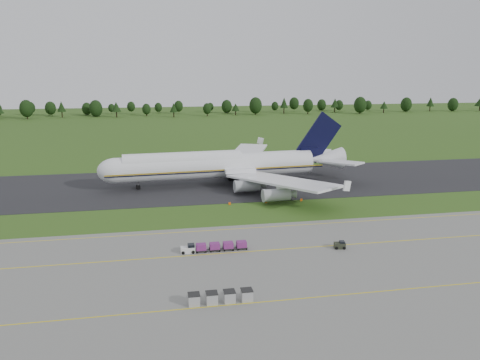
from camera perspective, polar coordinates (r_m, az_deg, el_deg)
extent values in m
plane|color=#2F5118|center=(102.36, -1.26, -4.17)|extent=(600.00, 600.00, 0.00)
cube|color=slate|center=(71.27, 3.21, -12.28)|extent=(300.00, 52.00, 0.06)
cube|color=black|center=(129.06, -3.25, -0.45)|extent=(300.00, 40.00, 0.08)
cube|color=yellow|center=(81.96, 1.22, -8.69)|extent=(300.00, 0.25, 0.01)
cube|color=yellow|center=(66.07, 4.46, -14.46)|extent=(300.00, 0.20, 0.01)
cube|color=yellow|center=(92.99, -0.28, -5.96)|extent=(120.00, 0.20, 0.01)
cylinder|color=black|center=(326.14, -24.51, 7.16)|extent=(0.70, 0.70, 4.30)
sphere|color=#1D3713|center=(325.78, -24.59, 7.93)|extent=(8.36, 8.36, 8.36)
cylinder|color=black|center=(328.07, -20.87, 7.47)|extent=(0.70, 0.70, 3.77)
cone|color=#1D3713|center=(327.65, -20.94, 8.38)|extent=(5.41, 5.41, 6.70)
cylinder|color=black|center=(326.64, -17.13, 7.70)|extent=(0.70, 0.70, 3.51)
sphere|color=#1D3713|center=(326.34, -17.17, 8.33)|extent=(8.54, 8.54, 8.54)
cylinder|color=black|center=(319.36, -14.81, 7.74)|extent=(0.70, 0.70, 3.60)
cone|color=#1D3713|center=(318.94, -14.86, 8.63)|extent=(6.14, 6.14, 6.39)
cylinder|color=black|center=(323.41, -11.31, 7.93)|extent=(0.70, 0.70, 2.98)
sphere|color=#1D3713|center=(323.14, -11.34, 8.47)|extent=(5.64, 5.64, 5.64)
cylinder|color=black|center=(312.13, -8.07, 7.90)|extent=(0.70, 0.70, 3.30)
cone|color=#1D3713|center=(311.73, -8.10, 8.74)|extent=(5.02, 5.02, 5.86)
cylinder|color=black|center=(316.42, -4.02, 8.07)|extent=(0.70, 0.70, 3.27)
sphere|color=#1D3713|center=(316.13, -4.03, 8.68)|extent=(5.62, 5.62, 5.62)
cylinder|color=black|center=(323.02, -0.54, 8.18)|extent=(0.70, 0.70, 2.88)
cone|color=#1D3713|center=(322.68, -0.54, 8.88)|extent=(5.38, 5.38, 5.12)
cylinder|color=black|center=(325.57, 1.91, 8.32)|extent=(0.70, 0.70, 4.15)
sphere|color=#1D3713|center=(325.22, 1.91, 9.07)|extent=(8.70, 8.70, 8.70)
cylinder|color=black|center=(334.28, 5.38, 8.40)|extent=(0.70, 0.70, 4.10)
cone|color=#1D3713|center=(333.83, 5.40, 9.37)|extent=(5.52, 5.52, 7.28)
cylinder|color=black|center=(333.53, 8.27, 8.29)|extent=(0.70, 0.70, 3.93)
sphere|color=#1D3713|center=(333.20, 8.30, 8.99)|extent=(7.01, 7.01, 7.01)
cylinder|color=black|center=(350.50, 11.46, 8.38)|extent=(0.70, 0.70, 3.61)
cone|color=#1D3713|center=(350.12, 11.50, 9.20)|extent=(5.84, 5.84, 6.42)
cylinder|color=black|center=(342.87, 14.39, 8.17)|extent=(0.70, 0.70, 4.09)
sphere|color=#1D3713|center=(342.54, 14.43, 8.87)|extent=(8.72, 8.72, 8.72)
cylinder|color=black|center=(355.34, 17.11, 8.08)|extent=(0.70, 0.70, 3.00)
cone|color=#1D3713|center=(355.02, 17.15, 8.75)|extent=(5.47, 5.47, 5.33)
cylinder|color=black|center=(368.62, 19.56, 8.11)|extent=(0.70, 0.70, 3.53)
sphere|color=#1D3713|center=(368.35, 19.61, 8.67)|extent=(7.97, 7.97, 7.97)
cylinder|color=black|center=(379.51, 22.14, 8.05)|extent=(0.70, 0.70, 3.71)
cone|color=#1D3713|center=(379.15, 22.21, 8.82)|extent=(5.56, 5.56, 6.60)
cylinder|color=black|center=(386.44, 24.48, 7.88)|extent=(0.70, 0.70, 3.31)
sphere|color=#1D3713|center=(386.19, 24.53, 8.38)|extent=(7.50, 7.50, 7.50)
cylinder|color=black|center=(397.33, 27.18, 7.76)|extent=(0.70, 0.70, 3.73)
cone|color=#1D3713|center=(396.98, 27.26, 8.50)|extent=(7.97, 7.97, 6.63)
cylinder|color=white|center=(126.74, -2.84, 1.75)|extent=(53.54, 9.77, 6.61)
cylinder|color=white|center=(125.05, -6.98, 2.23)|extent=(31.46, 7.00, 5.16)
sphere|color=white|center=(124.57, -14.95, 1.10)|extent=(6.61, 6.61, 6.61)
cone|color=white|center=(136.13, 10.37, 2.56)|extent=(10.45, 6.87, 6.28)
cube|color=gold|center=(123.66, -2.54, 1.20)|extent=(58.65, 3.55, 0.32)
cube|color=white|center=(113.46, 5.01, -0.10)|extent=(23.32, 31.69, 0.50)
cube|color=white|center=(146.35, 0.60, 3.01)|extent=(20.46, 32.34, 0.50)
cylinder|color=#96989D|center=(117.61, 0.87, -0.72)|extent=(6.59, 3.31, 2.94)
cylinder|color=#96989D|center=(109.47, 4.46, -1.83)|extent=(6.59, 3.31, 2.94)
cylinder|color=#96989D|center=(139.54, -1.54, 1.54)|extent=(6.59, 3.31, 2.94)
cylinder|color=#96989D|center=(150.15, -0.71, 2.39)|extent=(6.59, 3.31, 2.94)
cube|color=black|center=(134.21, 9.59, 5.11)|extent=(13.39, 1.30, 14.74)
cube|color=white|center=(130.54, 12.15, 2.13)|extent=(11.03, 12.65, 0.41)
cube|color=white|center=(142.82, 9.76, 3.20)|extent=(10.14, 12.89, 0.41)
cylinder|color=slate|center=(125.51, -12.32, -0.68)|extent=(0.33, 0.33, 2.02)
cylinder|color=black|center=(125.61, -12.31, -0.87)|extent=(1.24, 0.90, 1.19)
cylinder|color=slate|center=(124.90, 0.03, -0.44)|extent=(0.33, 0.33, 2.02)
cylinder|color=black|center=(125.00, 0.03, -0.62)|extent=(1.24, 0.90, 1.19)
cylinder|color=slate|center=(132.72, -0.83, 0.39)|extent=(0.33, 0.33, 2.02)
cylinder|color=black|center=(132.81, -0.83, 0.22)|extent=(1.24, 0.90, 1.19)
cube|color=silver|center=(81.76, -6.37, -8.45)|extent=(2.47, 1.33, 1.04)
cylinder|color=black|center=(81.18, -6.94, -8.81)|extent=(0.57, 0.21, 0.57)
cube|color=black|center=(81.99, -4.77, -8.49)|extent=(1.90, 1.42, 0.11)
cube|color=#6D2368|center=(81.78, -4.77, -8.12)|extent=(1.71, 1.33, 1.04)
cylinder|color=black|center=(81.38, -5.25, -8.80)|extent=(0.32, 0.14, 0.32)
cube|color=black|center=(82.23, -3.10, -8.39)|extent=(1.90, 1.42, 0.11)
cube|color=#6D2368|center=(82.02, -3.11, -8.02)|extent=(1.71, 1.33, 1.04)
cylinder|color=black|center=(81.60, -3.57, -8.70)|extent=(0.32, 0.14, 0.32)
cube|color=black|center=(82.54, -1.45, -8.29)|extent=(1.90, 1.42, 0.11)
cube|color=#6D2368|center=(82.33, -1.45, -7.92)|extent=(1.71, 1.33, 1.04)
cylinder|color=black|center=(81.89, -1.91, -8.60)|extent=(0.32, 0.14, 0.32)
cube|color=black|center=(82.91, 0.19, -8.18)|extent=(1.90, 1.42, 0.11)
cube|color=#6D2368|center=(82.70, 0.19, -7.82)|extent=(1.71, 1.33, 1.04)
cylinder|color=black|center=(82.24, -0.25, -8.50)|extent=(0.32, 0.14, 0.32)
cylinder|color=black|center=(81.85, -6.37, -8.60)|extent=(0.57, 0.21, 0.57)
cube|color=#272C1F|center=(84.93, 12.06, -7.81)|extent=(2.08, 1.45, 1.05)
cylinder|color=black|center=(84.29, 11.77, -8.16)|extent=(0.54, 0.19, 0.54)
cylinder|color=black|center=(85.77, 12.32, -7.80)|extent=(0.54, 0.19, 0.54)
cube|color=#A0A0A0|center=(64.81, -5.63, -14.32)|extent=(1.51, 1.51, 1.51)
cube|color=black|center=(64.44, -5.65, -13.70)|extent=(1.60, 1.60, 0.08)
cube|color=#A0A0A0|center=(65.01, -3.46, -14.19)|extent=(1.51, 1.51, 1.51)
cube|color=black|center=(64.64, -3.47, -13.57)|extent=(1.60, 1.60, 0.08)
cube|color=#A0A0A0|center=(65.30, -1.30, -14.03)|extent=(1.51, 1.51, 1.51)
cube|color=black|center=(64.94, -1.31, -13.41)|extent=(1.60, 1.60, 0.08)
cube|color=#A0A0A0|center=(65.67, 0.82, -13.86)|extent=(1.51, 1.51, 1.51)
cube|color=black|center=(65.31, 0.83, -13.24)|extent=(1.60, 1.60, 0.08)
cube|color=#FF5B08|center=(109.03, -1.28, -2.90)|extent=(0.50, 0.12, 0.60)
cube|color=black|center=(109.11, -1.28, -3.04)|extent=(0.30, 0.30, 0.04)
cube|color=#FF5B08|center=(110.69, 3.19, -2.66)|extent=(0.50, 0.12, 0.60)
cube|color=black|center=(110.77, 3.18, -2.80)|extent=(0.30, 0.30, 0.04)
cube|color=#FF5B08|center=(112.99, 7.49, -2.42)|extent=(0.50, 0.12, 0.60)
cube|color=black|center=(113.07, 7.48, -2.56)|extent=(0.30, 0.30, 0.04)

